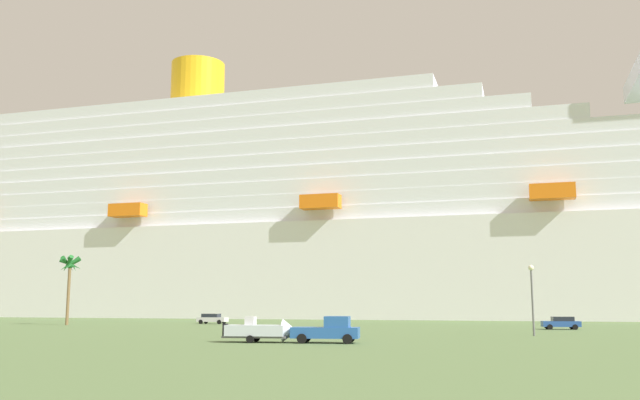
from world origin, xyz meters
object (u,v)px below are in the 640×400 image
Objects in this scene: parked_car_blue_suv at (561,323)px; parked_car_silver_sedan at (212,318)px; cruise_ship at (332,230)px; small_boat_on_trailer at (264,331)px; street_lamp at (532,289)px; pickup_truck at (328,330)px; palm_tree at (70,269)px.

parked_car_blue_suv is 52.29m from parked_car_silver_sedan.
cruise_ship is 42.52× the size of small_boat_on_trailer.
small_boat_on_trailer is 28.78m from street_lamp.
cruise_ship is at bearing 104.04° from pickup_truck.
parked_car_silver_sedan is (18.68, 10.84, -7.59)m from palm_tree.
street_lamp is 1.49× the size of parked_car_blue_suv.
pickup_truck is 1.21× the size of parked_car_blue_suv.
pickup_truck is at bearing -34.50° from palm_tree.
cruise_ship is 98.47m from pickup_truck.
pickup_truck is 54.20m from parked_car_silver_sedan.
cruise_ship is at bearing 117.78° from street_lamp.
parked_car_silver_sedan is at bearing 124.40° from pickup_truck.
parked_car_blue_suv is (26.26, 36.13, -0.13)m from small_boat_on_trailer.
small_boat_on_trailer is 1.48× the size of parked_car_blue_suv.
cruise_ship reaches higher than pickup_truck.
street_lamp is 19.15m from parked_car_blue_suv.
parked_car_blue_suv is (20.85, 35.53, -0.21)m from pickup_truck.
street_lamp is (16.90, 17.20, 3.66)m from pickup_truck.
parked_car_blue_suv is (44.30, -58.24, -18.99)m from cruise_ship.
parked_car_silver_sedan is (-30.62, 44.72, -0.21)m from pickup_truck.
pickup_truck is 41.20m from parked_car_blue_suv.
palm_tree is at bearing 141.85° from small_boat_on_trailer.
parked_car_blue_suv is at bearing 1.34° from palm_tree.
small_boat_on_trailer is at bearing -173.70° from pickup_truck.
parked_car_blue_suv is (70.15, 1.64, -7.59)m from palm_tree.
street_lamp is (66.20, -16.69, -3.72)m from palm_tree.
street_lamp is 55.05m from parked_car_silver_sedan.
palm_tree is at bearing 165.85° from street_lamp.
pickup_truck is at bearing -134.50° from street_lamp.
parked_car_silver_sedan is at bearing 149.92° from street_lamp.
cruise_ship reaches higher than parked_car_silver_sedan.
cruise_ship reaches higher than palm_tree.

